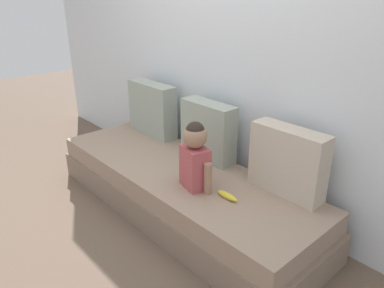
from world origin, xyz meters
The scene contains 8 objects.
ground_plane centered at (0.00, 0.00, 0.00)m, with size 12.00×12.00×0.00m, color brown.
back_wall centered at (0.00, 0.53, 1.14)m, with size 5.61×0.10×2.29m, color silver.
couch centered at (0.00, 0.00, 0.19)m, with size 2.41×0.80×0.38m.
throw_pillow_left centered at (-0.75, 0.30, 0.62)m, with size 0.54×0.16×0.49m, color #99A393.
throw_pillow_center centered at (0.00, 0.30, 0.61)m, with size 0.49×0.16×0.47m, color #99A393.
throw_pillow_right centered at (0.75, 0.30, 0.61)m, with size 0.52×0.16×0.46m, color #C1B29E.
toddler centered at (0.28, -0.10, 0.62)m, with size 0.31×0.19×0.48m.
banana centered at (0.54, -0.05, 0.40)m, with size 0.17×0.04×0.04m, color yellow.
Camera 1 is at (1.93, -1.61, 1.65)m, focal length 34.03 mm.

